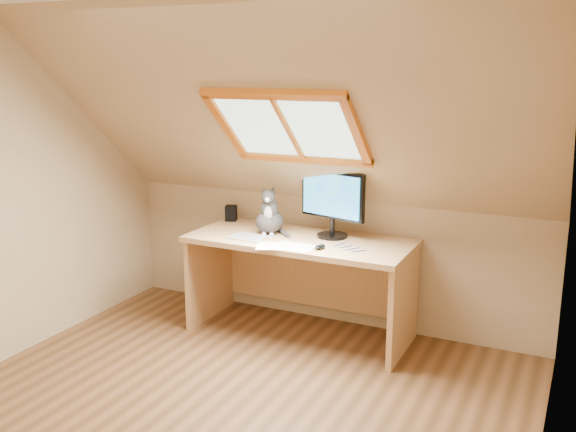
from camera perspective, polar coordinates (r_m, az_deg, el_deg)
The scene contains 10 objects.
ground at distance 3.95m, azimuth -6.82°, elevation -17.75°, with size 3.50×3.50×0.00m, color brown.
room_shell at distance 3.36m, azimuth -8.34°, elevation 2.89°, with size 3.52×3.52×2.41m.
desk at distance 4.92m, azimuth 1.43°, elevation -4.35°, with size 1.68×0.73×0.77m.
monitor at distance 4.76m, azimuth 3.98°, elevation 1.46°, with size 0.54×0.23×0.50m.
cat at distance 4.90m, azimuth -1.66°, elevation -0.01°, with size 0.27×0.30×0.38m.
desk_speaker at distance 5.33m, azimuth -5.08°, elevation 0.26°, with size 0.09×0.09×0.13m, color black.
graphics_tablet at distance 4.80m, azimuth -3.51°, elevation -1.89°, with size 0.27×0.19×0.01m, color #B2B2B7.
mouse at distance 4.51m, azimuth 2.86°, elevation -2.76°, with size 0.06×0.10×0.03m, color black.
papers at distance 4.57m, azimuth -0.39°, elevation -2.69°, with size 0.35×0.30×0.01m.
cables at distance 4.57m, azimuth 4.24°, elevation -2.74°, with size 0.51×0.26×0.01m.
Camera 1 is at (1.86, -2.83, 2.03)m, focal length 40.00 mm.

